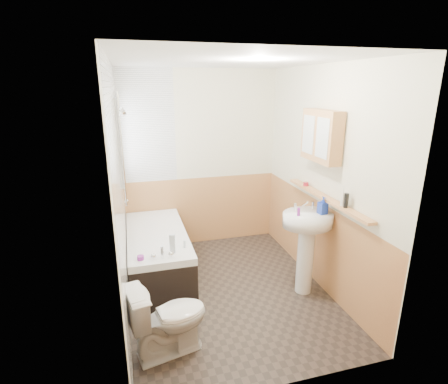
{
  "coord_description": "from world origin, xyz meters",
  "views": [
    {
      "loc": [
        -0.98,
        -3.4,
        2.28
      ],
      "look_at": [
        0.0,
        0.15,
        1.15
      ],
      "focal_mm": 28.0,
      "sensor_mm": 36.0,
      "label": 1
    }
  ],
  "objects": [
    {
      "name": "window",
      "position": [
        -1.06,
        0.95,
        1.65
      ],
      "size": [
        0.03,
        0.79,
        0.99
      ],
      "color": "white",
      "rests_on": "wall_left"
    },
    {
      "name": "clear_bottle",
      "position": [
        0.7,
        -0.28,
        1.0
      ],
      "size": [
        0.04,
        0.04,
        0.09
      ],
      "primitive_type": "cylinder",
      "rotation": [
        0.0,
        0.0,
        -0.23
      ],
      "color": "purple",
      "rests_on": "sink"
    },
    {
      "name": "cream_jar",
      "position": [
        -0.95,
        -0.07,
        0.59
      ],
      "size": [
        0.07,
        0.07,
        0.04
      ],
      "primitive_type": "cylinder",
      "rotation": [
        0.0,
        0.0,
        -0.09
      ],
      "color": "purple",
      "rests_on": "bathtub"
    },
    {
      "name": "wainscot_front",
      "position": [
        0.0,
        -1.39,
        0.5
      ],
      "size": [
        2.2,
        0.01,
        1.0
      ],
      "primitive_type": "cube",
      "color": "tan",
      "rests_on": "wall_front"
    },
    {
      "name": "blue_gel",
      "position": [
        -0.61,
        -0.0,
        0.67
      ],
      "size": [
        0.07,
        0.05,
        0.21
      ],
      "primitive_type": "cube",
      "rotation": [
        0.0,
        0.0,
        -0.32
      ],
      "color": "silver",
      "rests_on": "bathtub"
    },
    {
      "name": "ceiling",
      "position": [
        0.0,
        0.0,
        2.5
      ],
      "size": [
        2.8,
        2.8,
        0.0
      ],
      "primitive_type": "plane",
      "rotation": [
        3.14,
        0.0,
        0.0
      ],
      "color": "white",
      "rests_on": "ground"
    },
    {
      "name": "black_jar",
      "position": [
        1.04,
        0.22,
        1.14
      ],
      "size": [
        0.07,
        0.07,
        0.04
      ],
      "primitive_type": "cylinder",
      "rotation": [
        0.0,
        0.0,
        -0.17
      ],
      "color": "maroon",
      "rests_on": "pine_shelf"
    },
    {
      "name": "soap_bottle",
      "position": [
        0.97,
        -0.3,
        1.0
      ],
      "size": [
        0.1,
        0.2,
        0.09
      ],
      "primitive_type": "imported",
      "rotation": [
        0.0,
        0.0,
        0.1
      ],
      "color": "#19339E",
      "rests_on": "sink"
    },
    {
      "name": "floor",
      "position": [
        0.0,
        0.0,
        0.0
      ],
      "size": [
        2.8,
        2.8,
        0.0
      ],
      "primitive_type": "plane",
      "color": "#2B231E",
      "rests_on": "ground"
    },
    {
      "name": "wall_front",
      "position": [
        0.0,
        -1.41,
        1.25
      ],
      "size": [
        2.2,
        0.02,
        2.5
      ],
      "primitive_type": "cube",
      "color": "beige",
      "rests_on": "ground"
    },
    {
      "name": "tile_return_back",
      "position": [
        -0.73,
        1.39,
        1.75
      ],
      "size": [
        0.75,
        0.01,
        1.5
      ],
      "primitive_type": "cube",
      "color": "white",
      "rests_on": "wall_back"
    },
    {
      "name": "wainscot_back",
      "position": [
        0.0,
        1.39,
        0.5
      ],
      "size": [
        2.2,
        0.01,
        1.0
      ],
      "primitive_type": "cube",
      "color": "tan",
      "rests_on": "wall_back"
    },
    {
      "name": "wall_right",
      "position": [
        1.11,
        0.0,
        1.25
      ],
      "size": [
        0.02,
        2.8,
        2.5
      ],
      "primitive_type": "cube",
      "color": "beige",
      "rests_on": "ground"
    },
    {
      "name": "bathtub",
      "position": [
        -0.73,
        0.58,
        0.3
      ],
      "size": [
        0.7,
        1.58,
        0.71
      ],
      "color": "black",
      "rests_on": "floor"
    },
    {
      "name": "pine_shelf",
      "position": [
        1.04,
        -0.23,
        1.11
      ],
      "size": [
        0.1,
        1.55,
        0.03
      ],
      "primitive_type": "cube",
      "color": "tan",
      "rests_on": "wall_right"
    },
    {
      "name": "foam_can",
      "position": [
        1.04,
        -0.59,
        1.2
      ],
      "size": [
        0.05,
        0.05,
        0.15
      ],
      "primitive_type": "cylinder",
      "rotation": [
        0.0,
        0.0,
        -0.16
      ],
      "color": "black",
      "rests_on": "pine_shelf"
    },
    {
      "name": "green_bottle",
      "position": [
        1.04,
        -0.53,
        1.24
      ],
      "size": [
        0.05,
        0.05,
        0.22
      ],
      "primitive_type": "cone",
      "rotation": [
        0.0,
        0.0,
        0.07
      ],
      "color": "silver",
      "rests_on": "pine_shelf"
    },
    {
      "name": "medicine_cabinet",
      "position": [
        1.01,
        -0.08,
        1.76
      ],
      "size": [
        0.15,
        0.61,
        0.55
      ],
      "color": "tan",
      "rests_on": "wall_right"
    },
    {
      "name": "wainscot_right",
      "position": [
        1.09,
        0.0,
        0.5
      ],
      "size": [
        0.01,
        2.8,
        1.0
      ],
      "primitive_type": "cube",
      "color": "tan",
      "rests_on": "wall_right"
    },
    {
      "name": "tile_cladding_left",
      "position": [
        -1.09,
        0.0,
        1.25
      ],
      "size": [
        0.01,
        2.8,
        2.5
      ],
      "primitive_type": "cube",
      "color": "white",
      "rests_on": "wall_left"
    },
    {
      "name": "wall_left",
      "position": [
        -1.11,
        0.0,
        1.25
      ],
      "size": [
        0.02,
        2.8,
        2.5
      ],
      "primitive_type": "cube",
      "color": "beige",
      "rests_on": "ground"
    },
    {
      "name": "orange_bottle",
      "position": [
        -0.47,
        0.08,
        0.61
      ],
      "size": [
        0.03,
        0.03,
        0.08
      ],
      "primitive_type": "cylinder",
      "rotation": [
        0.0,
        0.0,
        0.04
      ],
      "color": "silver",
      "rests_on": "bathtub"
    },
    {
      "name": "sink",
      "position": [
        0.84,
        -0.24,
        0.68
      ],
      "size": [
        0.56,
        0.45,
        1.08
      ],
      "rotation": [
        0.0,
        0.0,
        0.09
      ],
      "color": "white",
      "rests_on": "floor"
    },
    {
      "name": "toilet",
      "position": [
        -0.76,
        -0.79,
        0.34
      ],
      "size": [
        0.76,
        0.53,
        0.68
      ],
      "primitive_type": "imported",
      "rotation": [
        0.0,
        0.0,
        1.79
      ],
      "color": "white",
      "rests_on": "floor"
    },
    {
      "name": "shower_riser",
      "position": [
        -1.04,
        0.55,
        1.69
      ],
      "size": [
        0.11,
        0.08,
        1.27
      ],
      "color": "silver",
      "rests_on": "wall_left"
    },
    {
      "name": "wall_back",
      "position": [
        0.0,
        1.41,
        1.25
      ],
      "size": [
        2.2,
        0.02,
        2.5
      ],
      "primitive_type": "cube",
      "color": "beige",
      "rests_on": "ground"
    }
  ]
}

